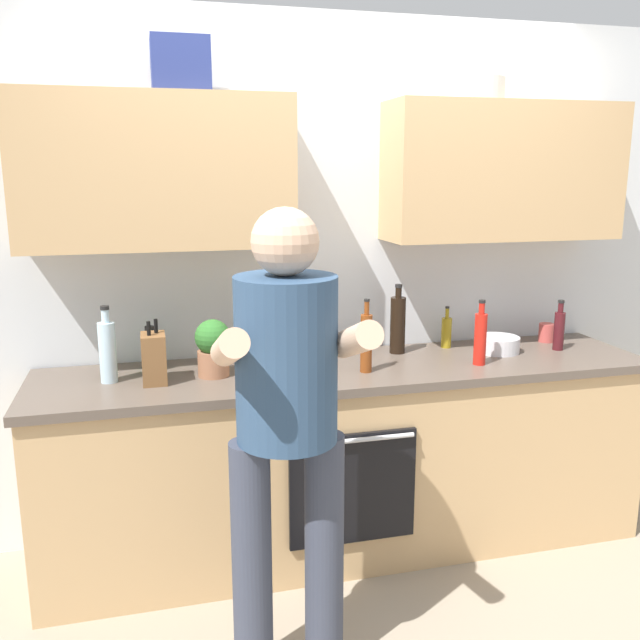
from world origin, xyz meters
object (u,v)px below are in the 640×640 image
at_px(bottle_soy, 398,324).
at_px(cup_ceramic, 546,333).
at_px(bottle_vinegar, 366,342).
at_px(bottle_water, 108,350).
at_px(bottle_hotsauce, 480,337).
at_px(knife_block, 154,358).
at_px(bottle_soda, 151,353).
at_px(grocery_bag_bread, 277,353).
at_px(bottle_oil, 446,332).
at_px(bottle_syrup, 300,339).
at_px(potted_herb, 213,347).
at_px(bottle_wine, 559,329).
at_px(person_standing, 287,413).
at_px(mixing_bowl, 498,344).

height_order(bottle_soy, cup_ceramic, bottle_soy).
xyz_separation_m(bottle_vinegar, bottle_water, (-1.11, 0.13, -0.00)).
bearing_deg(bottle_hotsauce, knife_block, 176.52).
xyz_separation_m(bottle_soda, grocery_bag_bread, (0.55, -0.11, -0.01)).
relative_size(bottle_hotsauce, bottle_vinegar, 0.92).
bearing_deg(bottle_oil, bottle_soy, -172.76).
distance_m(bottle_syrup, potted_herb, 0.47).
bearing_deg(knife_block, bottle_wine, 1.54).
bearing_deg(cup_ceramic, bottle_water, -175.97).
xyz_separation_m(bottle_vinegar, bottle_soda, (-0.93, 0.26, -0.06)).
distance_m(bottle_soda, knife_block, 0.19).
bearing_deg(potted_herb, bottle_vinegar, -9.34).
bearing_deg(bottle_soda, grocery_bag_bread, -11.36).
distance_m(bottle_vinegar, knife_block, 0.92).
bearing_deg(bottle_hotsauce, cup_ceramic, 29.15).
xyz_separation_m(bottle_vinegar, cup_ceramic, (1.09, 0.29, -0.09)).
bearing_deg(person_standing, bottle_water, 127.31).
distance_m(bottle_soy, cup_ceramic, 0.85).
relative_size(person_standing, bottle_oil, 7.87).
xyz_separation_m(bottle_water, cup_ceramic, (2.20, 0.15, -0.09)).
height_order(bottle_oil, cup_ceramic, bottle_oil).
relative_size(person_standing, bottle_soda, 8.17).
bearing_deg(bottle_vinegar, bottle_syrup, 128.39).
relative_size(bottle_syrup, mixing_bowl, 1.15).
bearing_deg(bottle_wine, mixing_bowl, 173.25).
xyz_separation_m(mixing_bowl, knife_block, (-1.66, -0.09, 0.07)).
relative_size(bottle_soda, grocery_bag_bread, 1.03).
distance_m(bottle_vinegar, potted_herb, 0.67).
bearing_deg(bottle_soy, bottle_water, -174.11).
bearing_deg(bottle_wine, cup_ceramic, 77.38).
xyz_separation_m(person_standing, bottle_vinegar, (0.50, 0.67, 0.05)).
bearing_deg(grocery_bag_bread, bottle_oil, 9.88).
bearing_deg(potted_herb, mixing_bowl, 2.11).
height_order(cup_ceramic, mixing_bowl, cup_ceramic).
bearing_deg(bottle_soy, bottle_oil, 7.24).
distance_m(bottle_syrup, grocery_bag_bread, 0.21).
bearing_deg(person_standing, knife_block, 119.63).
xyz_separation_m(bottle_soda, bottle_wine, (1.98, -0.14, 0.02)).
relative_size(bottle_vinegar, bottle_wine, 1.31).
bearing_deg(bottle_vinegar, knife_block, 175.56).
bearing_deg(bottle_soy, mixing_bowl, -12.60).
height_order(bottle_water, bottle_oil, bottle_water).
height_order(bottle_oil, bottle_wine, bottle_wine).
height_order(bottle_wine, bottle_soy, bottle_soy).
relative_size(bottle_syrup, bottle_soda, 1.19).
xyz_separation_m(bottle_syrup, bottle_oil, (0.76, 0.01, -0.01)).
distance_m(person_standing, bottle_vinegar, 0.83).
height_order(bottle_oil, grocery_bag_bread, bottle_oil).
relative_size(bottle_water, mixing_bowl, 1.56).
relative_size(bottle_soda, bottle_wine, 0.81).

